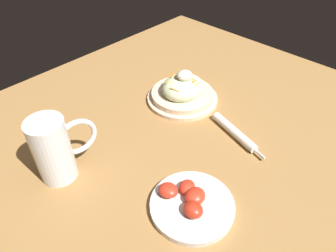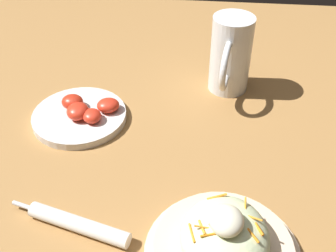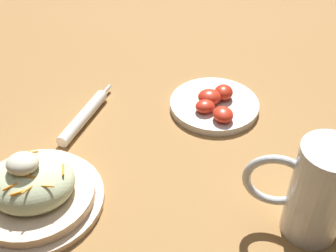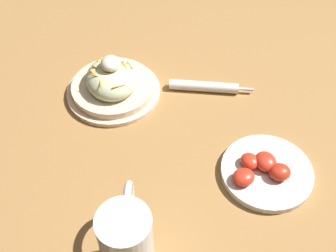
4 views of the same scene
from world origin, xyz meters
name	(u,v)px [view 2 (image 2 of 4)]	position (x,y,z in m)	size (l,w,h in m)	color
ground_plane	(87,154)	(0.00, 0.00, 0.00)	(1.43, 1.43, 0.00)	#9E703D
salad_plate	(224,244)	(0.19, 0.24, 0.03)	(0.22, 0.22, 0.10)	beige
beer_mug	(230,58)	(-0.24, 0.26, 0.08)	(0.15, 0.09, 0.16)	white
napkin_roll	(78,224)	(0.16, 0.03, 0.01)	(0.07, 0.20, 0.02)	white
tomato_plate	(81,114)	(-0.10, -0.03, 0.01)	(0.19, 0.19, 0.04)	silver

